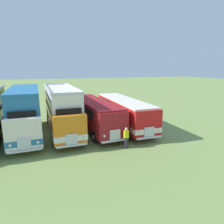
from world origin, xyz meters
name	(u,v)px	position (x,y,z in m)	size (l,w,h in m)	color
ground_plane	(46,133)	(0.00, 0.00, 0.00)	(200.00, 200.00, 0.00)	#7A934C
bus_third_in_row	(25,110)	(-1.63, -0.16, 2.47)	(2.74, 10.22, 4.49)	silver
bus_fourth_in_row	(61,109)	(1.62, 0.06, 2.36)	(2.75, 10.99, 4.52)	orange
bus_fifth_in_row	(94,112)	(4.88, -0.09, 1.76)	(3.05, 11.15, 2.99)	maroon
bus_sixth_in_row	(123,110)	(8.13, -0.26, 1.76)	(2.70, 11.31, 2.99)	red
marshal_person	(126,138)	(5.92, -6.07, 0.89)	(0.36, 0.24, 1.73)	#23232D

